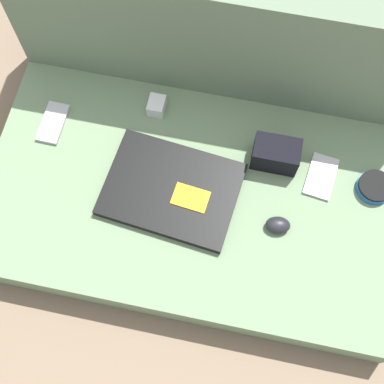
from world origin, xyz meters
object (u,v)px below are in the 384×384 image
Objects in this scene: computer_mouse at (278,225)px; speaker_puck at (374,187)px; phone_black at (53,123)px; phone_silver at (321,176)px; camera_pouch at (276,154)px; laptop at (172,189)px; charger_brick at (157,106)px.

computer_mouse reaches higher than speaker_puck.
speaker_puck reaches higher than phone_black.
phone_silver is at bearing 0.49° from phone_black.
phone_black is (-0.86, 0.01, -0.01)m from speaker_puck.
camera_pouch reaches higher than phone_black.
phone_silver is at bearing 177.76° from speaker_puck.
charger_brick is (-0.09, 0.22, 0.01)m from laptop.
phone_silver is at bearing -9.73° from camera_pouch.
camera_pouch is (-0.26, 0.03, 0.03)m from speaker_puck.
laptop is 6.61× the size of charger_brick.
computer_mouse is 0.74× the size of speaker_puck.
speaker_puck is (0.23, 0.15, -0.00)m from computer_mouse.
speaker_puck is at bearing 26.79° from computer_mouse.
phone_black is (-0.64, 0.17, -0.01)m from computer_mouse.
laptop is 3.02× the size of camera_pouch.
charger_brick reaches higher than computer_mouse.
computer_mouse is 0.46m from charger_brick.
computer_mouse is 0.55× the size of phone_black.
phone_black is (-0.73, 0.01, 0.00)m from phone_silver.
phone_black is 0.60m from camera_pouch.
laptop is at bearing -150.64° from camera_pouch.
phone_black reaches higher than phone_silver.
computer_mouse is at bearing -112.72° from phone_silver.
charger_brick is (-0.60, 0.11, 0.01)m from speaker_puck.
laptop is 5.39× the size of computer_mouse.
phone_silver is (-0.14, 0.01, -0.01)m from speaker_puck.
phone_silver is 0.73m from phone_black.
speaker_puck is at bearing 5.22° from phone_silver.
computer_mouse is 0.18m from camera_pouch.
camera_pouch is (-0.13, 0.02, 0.03)m from phone_silver.
camera_pouch is (-0.04, 0.18, 0.02)m from computer_mouse.
computer_mouse is 0.66m from phone_black.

